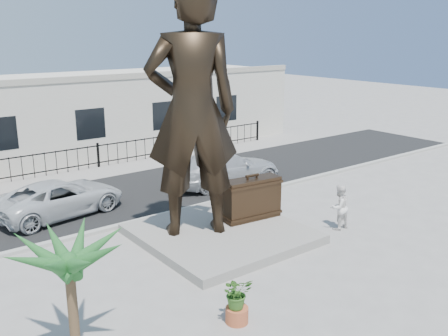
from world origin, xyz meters
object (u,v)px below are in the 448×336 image
object	(u,v)px
suitcase	(252,199)
car_white	(60,198)
tourist	(339,207)
statue	(192,111)

from	to	relation	value
suitcase	car_white	bearing A→B (deg)	139.67
tourist	car_white	bearing A→B (deg)	-43.05
suitcase	tourist	bearing A→B (deg)	-35.93
suitcase	car_white	xyz separation A→B (m)	(-5.10, 5.37, -0.36)
statue	suitcase	bearing A→B (deg)	-163.66
statue	tourist	xyz separation A→B (m)	(4.62, -2.40, -3.58)
statue	tourist	distance (m)	6.32
tourist	car_white	world-z (taller)	tourist
statue	tourist	size ratio (longest dim) A/B	5.00
suitcase	car_white	distance (m)	7.42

